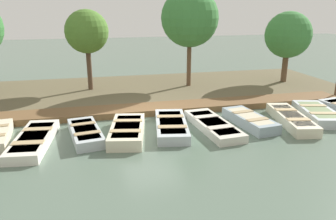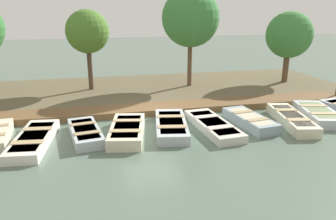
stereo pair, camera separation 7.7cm
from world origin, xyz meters
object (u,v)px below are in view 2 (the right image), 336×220
at_px(rowboat_5, 171,126).
at_px(rowboat_3, 85,133).
at_px(rowboat_6, 213,125).
at_px(park_tree_right, 289,35).
at_px(rowboat_7, 250,120).
at_px(park_tree_center, 191,18).
at_px(rowboat_4, 127,131).
at_px(park_tree_left, 87,32).
at_px(rowboat_8, 291,119).
at_px(rowboat_9, 318,114).
at_px(rowboat_2, 34,140).

bearing_deg(rowboat_5, rowboat_3, -79.55).
height_order(rowboat_6, park_tree_right, park_tree_right).
bearing_deg(rowboat_3, rowboat_7, 79.83).
xyz_separation_m(rowboat_3, rowboat_6, (0.21, 4.86, -0.03)).
bearing_deg(park_tree_right, park_tree_center, -92.81).
xyz_separation_m(rowboat_4, park_tree_right, (-6.51, 10.46, 2.75)).
bearing_deg(rowboat_4, rowboat_3, -86.70).
relative_size(rowboat_3, park_tree_left, 0.63).
bearing_deg(rowboat_5, rowboat_8, 95.43).
bearing_deg(rowboat_4, park_tree_left, -159.04).
bearing_deg(park_tree_center, rowboat_6, -8.66).
bearing_deg(park_tree_right, park_tree_left, -93.16).
height_order(rowboat_6, rowboat_7, rowboat_7).
bearing_deg(rowboat_8, park_tree_left, -121.86).
bearing_deg(park_tree_center, rowboat_5, -22.05).
xyz_separation_m(rowboat_5, rowboat_6, (0.25, 1.62, -0.03)).
relative_size(rowboat_9, park_tree_right, 0.72).
xyz_separation_m(rowboat_5, rowboat_9, (0.02, 6.48, 0.02)).
xyz_separation_m(park_tree_left, park_tree_right, (0.65, 11.72, -0.33)).
distance_m(rowboat_5, park_tree_left, 8.15).
height_order(rowboat_2, rowboat_7, rowboat_7).
bearing_deg(rowboat_6, park_tree_right, 127.68).
bearing_deg(rowboat_7, rowboat_2, -96.40).
xyz_separation_m(rowboat_2, rowboat_4, (-0.03, 3.25, 0.04)).
relative_size(rowboat_4, rowboat_5, 0.92).
bearing_deg(rowboat_3, rowboat_9, 80.99).
xyz_separation_m(rowboat_3, park_tree_center, (-6.60, 5.90, 3.79)).
relative_size(rowboat_6, park_tree_center, 0.63).
relative_size(rowboat_4, park_tree_right, 0.70).
xyz_separation_m(rowboat_3, rowboat_7, (0.12, 6.46, 0.02)).
bearing_deg(rowboat_8, park_tree_center, -150.95).
xyz_separation_m(rowboat_5, park_tree_left, (-6.92, -2.99, 3.11)).
xyz_separation_m(rowboat_3, rowboat_4, (0.20, 1.51, 0.03)).
bearing_deg(park_tree_right, rowboat_3, -62.21).
bearing_deg(rowboat_7, park_tree_center, 177.65).
bearing_deg(rowboat_5, rowboat_9, 99.68).
distance_m(rowboat_5, rowboat_8, 4.98).
height_order(rowboat_3, rowboat_5, same).
xyz_separation_m(rowboat_4, park_tree_left, (-7.15, -1.26, 3.08)).
xyz_separation_m(park_tree_center, park_tree_right, (0.30, 6.07, -1.01)).
xyz_separation_m(rowboat_2, park_tree_left, (-7.18, 2.00, 3.12)).
xyz_separation_m(rowboat_8, park_tree_center, (-6.95, -2.31, 3.78)).
relative_size(rowboat_8, park_tree_center, 0.62).
xyz_separation_m(rowboat_3, park_tree_left, (-6.95, 0.25, 3.11)).
relative_size(rowboat_2, park_tree_center, 0.61).
bearing_deg(park_tree_left, rowboat_6, 32.75).
height_order(rowboat_5, rowboat_6, rowboat_5).
xyz_separation_m(rowboat_6, park_tree_left, (-7.17, -4.61, 3.14)).
bearing_deg(rowboat_2, rowboat_5, 99.31).
distance_m(rowboat_3, park_tree_left, 7.62).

